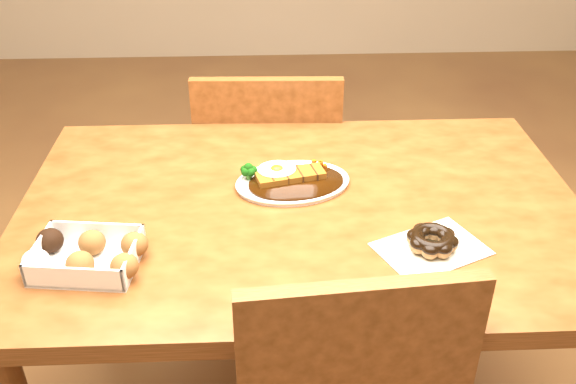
{
  "coord_description": "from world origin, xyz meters",
  "views": [
    {
      "loc": [
        -0.08,
        -1.15,
        1.49
      ],
      "look_at": [
        -0.03,
        -0.05,
        0.81
      ],
      "focal_mm": 40.0,
      "sensor_mm": 36.0,
      "label": 1
    }
  ],
  "objects_px": {
    "table": "(301,241)",
    "donut_box": "(86,254)",
    "katsu_curry_plate": "(291,180)",
    "pon_de_ring": "(432,241)",
    "chair_far": "(269,184)"
  },
  "relations": [
    {
      "from": "table",
      "to": "donut_box",
      "type": "height_order",
      "value": "donut_box"
    },
    {
      "from": "table",
      "to": "pon_de_ring",
      "type": "bearing_deg",
      "value": -35.71
    },
    {
      "from": "table",
      "to": "katsu_curry_plate",
      "type": "distance_m",
      "value": 0.14
    },
    {
      "from": "table",
      "to": "donut_box",
      "type": "distance_m",
      "value": 0.47
    },
    {
      "from": "chair_far",
      "to": "katsu_curry_plate",
      "type": "xyz_separation_m",
      "value": [
        0.04,
        -0.46,
        0.28
      ]
    },
    {
      "from": "donut_box",
      "to": "pon_de_ring",
      "type": "xyz_separation_m",
      "value": [
        0.65,
        0.02,
        -0.01
      ]
    },
    {
      "from": "katsu_curry_plate",
      "to": "donut_box",
      "type": "xyz_separation_m",
      "value": [
        -0.39,
        -0.27,
        0.01
      ]
    },
    {
      "from": "table",
      "to": "katsu_curry_plate",
      "type": "xyz_separation_m",
      "value": [
        -0.02,
        0.08,
        0.11
      ]
    },
    {
      "from": "katsu_curry_plate",
      "to": "pon_de_ring",
      "type": "relative_size",
      "value": 1.16
    },
    {
      "from": "table",
      "to": "katsu_curry_plate",
      "type": "bearing_deg",
      "value": 103.47
    },
    {
      "from": "table",
      "to": "chair_far",
      "type": "distance_m",
      "value": 0.57
    },
    {
      "from": "chair_far",
      "to": "donut_box",
      "type": "xyz_separation_m",
      "value": [
        -0.35,
        -0.73,
        0.3
      ]
    },
    {
      "from": "pon_de_ring",
      "to": "table",
      "type": "bearing_deg",
      "value": 144.29
    },
    {
      "from": "table",
      "to": "pon_de_ring",
      "type": "relative_size",
      "value": 5.03
    },
    {
      "from": "donut_box",
      "to": "pon_de_ring",
      "type": "distance_m",
      "value": 0.65
    }
  ]
}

